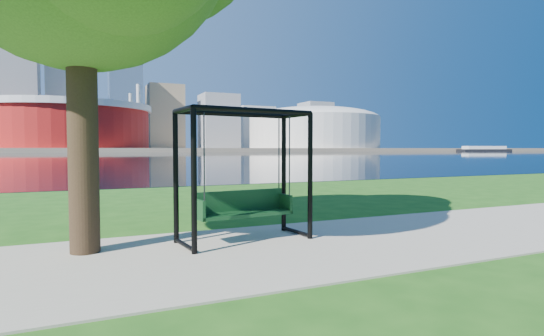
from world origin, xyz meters
TOP-DOWN VIEW (x-y plane):
  - ground at (0.00, 0.00)m, footprint 900.00×900.00m
  - path at (0.00, -0.50)m, footprint 120.00×4.00m
  - river at (0.00, 102.00)m, footprint 900.00×180.00m
  - far_bank at (0.00, 306.00)m, footprint 900.00×228.00m
  - stadium at (-10.00, 235.00)m, footprint 83.00×83.00m
  - arena at (135.00, 235.00)m, footprint 84.00×84.00m
  - skyline at (-4.27, 319.39)m, footprint 392.00×66.00m
  - swing at (-0.42, 0.27)m, footprint 2.46×1.27m
  - barge at (227.72, 182.19)m, footprint 34.26×16.22m

SIDE VIEW (x-z plane):
  - ground at x=0.00m, z-range 0.00..0.00m
  - river at x=0.00m, z-range 0.00..0.02m
  - path at x=0.00m, z-range 0.00..0.03m
  - far_bank at x=0.00m, z-range 0.00..2.00m
  - swing at x=-0.42m, z-range -0.04..2.38m
  - barge at x=227.72m, z-range -0.16..3.16m
  - stadium at x=-10.00m, z-range -1.77..30.23m
  - arena at x=135.00m, z-range 2.59..29.15m
  - skyline at x=-4.27m, z-range -12.36..84.14m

